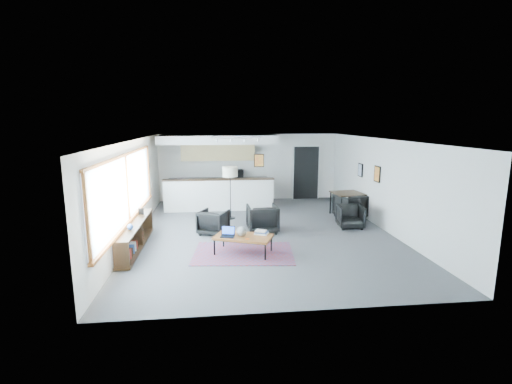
{
  "coord_description": "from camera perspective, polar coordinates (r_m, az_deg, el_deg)",
  "views": [
    {
      "loc": [
        -1.31,
        -10.04,
        3.1
      ],
      "look_at": [
        -0.16,
        0.4,
        1.08
      ],
      "focal_mm": 26.0,
      "sensor_mm": 36.0,
      "label": 1
    }
  ],
  "objects": [
    {
      "name": "room",
      "position": [
        10.28,
        1.12,
        0.79
      ],
      "size": [
        7.02,
        9.02,
        2.62
      ],
      "color": "#4A4A4C",
      "rests_on": "ground"
    },
    {
      "name": "ceramic_pot",
      "position": [
        8.74,
        -2.22,
        -6.07
      ],
      "size": [
        0.24,
        0.24,
        0.24
      ],
      "rotation": [
        0.0,
        0.0,
        0.28
      ],
      "color": "gray",
      "rests_on": "coffee_table"
    },
    {
      "name": "microwave",
      "position": [
        14.35,
        -3.16,
        2.92
      ],
      "size": [
        0.58,
        0.35,
        0.38
      ],
      "primitive_type": "imported",
      "rotation": [
        0.0,
        0.0,
        0.07
      ],
      "color": "black",
      "rests_on": "kitchenette"
    },
    {
      "name": "kitchenette",
      "position": [
        13.86,
        -5.8,
        3.68
      ],
      "size": [
        4.2,
        1.96,
        2.6
      ],
      "color": "white",
      "rests_on": "floor"
    },
    {
      "name": "console",
      "position": [
        9.62,
        -18.07,
        -6.44
      ],
      "size": [
        0.35,
        3.0,
        0.8
      ],
      "color": "black",
      "rests_on": "floor"
    },
    {
      "name": "floor_lamp",
      "position": [
        11.74,
        -4.0,
        2.84
      ],
      "size": [
        0.49,
        0.49,
        1.68
      ],
      "rotation": [
        0.0,
        0.0,
        -0.01
      ],
      "color": "black",
      "rests_on": "floor"
    },
    {
      "name": "armchair_left",
      "position": [
        10.37,
        -6.57,
        -4.45
      ],
      "size": [
        0.94,
        0.91,
        0.74
      ],
      "primitive_type": "imported",
      "rotation": [
        0.0,
        0.0,
        2.71
      ],
      "color": "black",
      "rests_on": "floor"
    },
    {
      "name": "armchair_right",
      "position": [
        10.5,
        0.99,
        -3.87
      ],
      "size": [
        0.86,
        0.81,
        0.85
      ],
      "primitive_type": "imported",
      "rotation": [
        0.0,
        0.0,
        3.19
      ],
      "color": "black",
      "rests_on": "floor"
    },
    {
      "name": "track_light",
      "position": [
        12.28,
        -2.95,
        8.19
      ],
      "size": [
        1.6,
        0.07,
        0.15
      ],
      "color": "silver",
      "rests_on": "room"
    },
    {
      "name": "dining_table",
      "position": [
        12.55,
        13.92,
        -0.41
      ],
      "size": [
        1.03,
        1.03,
        0.78
      ],
      "rotation": [
        0.0,
        0.0,
        0.11
      ],
      "color": "black",
      "rests_on": "floor"
    },
    {
      "name": "window",
      "position": [
        9.54,
        -19.25,
        0.33
      ],
      "size": [
        0.1,
        5.95,
        1.66
      ],
      "color": "#8CBFFF",
      "rests_on": "room"
    },
    {
      "name": "coffee_table",
      "position": [
        8.81,
        -1.97,
        -6.96
      ],
      "size": [
        1.5,
        1.15,
        0.43
      ],
      "rotation": [
        0.0,
        0.0,
        -0.37
      ],
      "color": "brown",
      "rests_on": "floor"
    },
    {
      "name": "book_stack",
      "position": [
        8.92,
        0.82,
        -6.22
      ],
      "size": [
        0.38,
        0.35,
        0.09
      ],
      "rotation": [
        0.0,
        0.0,
        -0.43
      ],
      "color": "silver",
      "rests_on": "coffee_table"
    },
    {
      "name": "kilim_rug",
      "position": [
        8.94,
        -1.95,
        -9.37
      ],
      "size": [
        2.49,
        1.83,
        0.01
      ],
      "rotation": [
        0.0,
        0.0,
        -0.1
      ],
      "color": "#592F46",
      "rests_on": "floor"
    },
    {
      "name": "doorway",
      "position": [
        15.04,
        7.66,
        3.04
      ],
      "size": [
        1.1,
        0.12,
        2.15
      ],
      "color": "black",
      "rests_on": "room"
    },
    {
      "name": "wall_art_lower",
      "position": [
        11.59,
        18.15,
        2.64
      ],
      "size": [
        0.03,
        0.38,
        0.48
      ],
      "color": "black",
      "rests_on": "room"
    },
    {
      "name": "coaster",
      "position": [
        8.57,
        -1.33,
        -7.22
      ],
      "size": [
        0.1,
        0.1,
        0.01
      ],
      "rotation": [
        0.0,
        0.0,
        -0.1
      ],
      "color": "#E5590C",
      "rests_on": "coffee_table"
    },
    {
      "name": "dining_chair_far",
      "position": [
        12.38,
        14.26,
        -2.22
      ],
      "size": [
        0.89,
        0.86,
        0.74
      ],
      "primitive_type": "imported",
      "rotation": [
        0.0,
        0.0,
        3.45
      ],
      "color": "black",
      "rests_on": "floor"
    },
    {
      "name": "dining_chair_near",
      "position": [
        11.28,
        14.31,
        -3.77
      ],
      "size": [
        0.67,
        0.63,
        0.63
      ],
      "primitive_type": "imported",
      "rotation": [
        0.0,
        0.0,
        -0.1
      ],
      "color": "black",
      "rests_on": "floor"
    },
    {
      "name": "laptop",
      "position": [
        8.8,
        -4.35,
        -6.36
      ],
      "size": [
        0.36,
        0.32,
        0.23
      ],
      "rotation": [
        0.0,
        0.0,
        -0.23
      ],
      "color": "black",
      "rests_on": "coffee_table"
    },
    {
      "name": "wall_art_upper",
      "position": [
        12.78,
        15.75,
        3.27
      ],
      "size": [
        0.03,
        0.34,
        0.44
      ],
      "color": "black",
      "rests_on": "room"
    }
  ]
}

